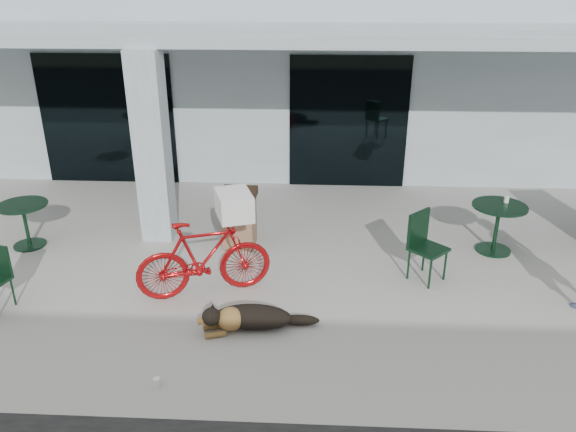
# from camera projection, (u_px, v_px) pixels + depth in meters

# --- Properties ---
(ground) EXTENTS (80.00, 80.00, 0.00)m
(ground) POSITION_uv_depth(u_px,v_px,m) (227.00, 312.00, 7.50)
(ground) COLOR #A2A099
(ground) RESTS_ON ground
(building) EXTENTS (22.00, 7.00, 4.50)m
(building) POSITION_uv_depth(u_px,v_px,m) (273.00, 54.00, 14.39)
(building) COLOR silver
(building) RESTS_ON ground
(storefront_glass_left) EXTENTS (2.80, 0.06, 2.70)m
(storefront_glass_left) POSITION_uv_depth(u_px,v_px,m) (108.00, 120.00, 11.68)
(storefront_glass_left) COLOR black
(storefront_glass_left) RESTS_ON ground
(storefront_glass_right) EXTENTS (2.40, 0.06, 2.70)m
(storefront_glass_right) POSITION_uv_depth(u_px,v_px,m) (348.00, 123.00, 11.45)
(storefront_glass_right) COLOR black
(storefront_glass_right) RESTS_ON ground
(column) EXTENTS (0.50, 0.50, 3.12)m
(column) POSITION_uv_depth(u_px,v_px,m) (152.00, 148.00, 9.06)
(column) COLOR silver
(column) RESTS_ON ground
(overhang) EXTENTS (22.00, 2.80, 0.18)m
(overhang) POSITION_uv_depth(u_px,v_px,m) (251.00, 34.00, 9.52)
(overhang) COLOR silver
(overhang) RESTS_ON column
(bicycle) EXTENTS (1.94, 1.11, 1.12)m
(bicycle) POSITION_uv_depth(u_px,v_px,m) (204.00, 258.00, 7.71)
(bicycle) COLOR #A60D0F
(bicycle) RESTS_ON ground
(laundry_basket) EXTENTS (0.61, 0.71, 0.35)m
(laundry_basket) POSITION_uv_depth(u_px,v_px,m) (234.00, 205.00, 7.53)
(laundry_basket) COLOR white
(laundry_basket) RESTS_ON bicycle
(dog) EXTENTS (1.19, 0.70, 0.38)m
(dog) POSITION_uv_depth(u_px,v_px,m) (253.00, 316.00, 7.08)
(dog) COLOR black
(dog) RESTS_ON ground
(cup_near_dog) EXTENTS (0.10, 0.10, 0.10)m
(cup_near_dog) POSITION_uv_depth(u_px,v_px,m) (157.00, 382.00, 6.14)
(cup_near_dog) COLOR white
(cup_near_dog) RESTS_ON ground
(cafe_table_near) EXTENTS (0.97, 0.97, 0.74)m
(cafe_table_near) POSITION_uv_depth(u_px,v_px,m) (26.00, 225.00, 9.17)
(cafe_table_near) COLOR black
(cafe_table_near) RESTS_ON ground
(cafe_table_far) EXTENTS (1.00, 1.00, 0.80)m
(cafe_table_far) POSITION_uv_depth(u_px,v_px,m) (496.00, 228.00, 8.99)
(cafe_table_far) COLOR black
(cafe_table_far) RESTS_ON ground
(cafe_chair_far_a) EXTENTS (0.68, 0.69, 1.02)m
(cafe_chair_far_a) POSITION_uv_depth(u_px,v_px,m) (429.00, 248.00, 8.10)
(cafe_chair_far_a) COLOR black
(cafe_chair_far_a) RESTS_ON ground
(cup_on_table) EXTENTS (0.09, 0.09, 0.11)m
(cup_on_table) POSITION_uv_depth(u_px,v_px,m) (506.00, 199.00, 8.92)
(cup_on_table) COLOR white
(cup_on_table) RESTS_ON cafe_table_far
(trash_receptacle) EXTENTS (0.59, 0.59, 0.96)m
(trash_receptacle) POSITION_uv_depth(u_px,v_px,m) (239.00, 218.00, 9.16)
(trash_receptacle) COLOR #866046
(trash_receptacle) RESTS_ON ground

